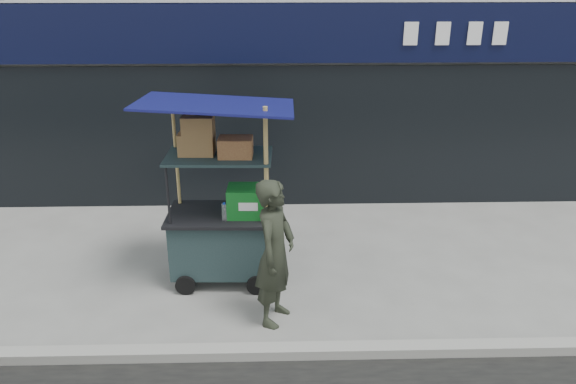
{
  "coord_description": "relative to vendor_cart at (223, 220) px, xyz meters",
  "views": [
    {
      "loc": [
        0.06,
        -5.11,
        3.93
      ],
      "look_at": [
        0.22,
        1.2,
        1.34
      ],
      "focal_mm": 35.0,
      "sensor_mm": 36.0,
      "label": 1
    }
  ],
  "objects": [
    {
      "name": "ground",
      "position": [
        0.6,
        -1.43,
        -0.87
      ],
      "size": [
        80.0,
        80.0,
        0.0
      ],
      "primitive_type": "plane",
      "color": "slate",
      "rests_on": "ground"
    },
    {
      "name": "curb",
      "position": [
        0.6,
        -1.63,
        -0.81
      ],
      "size": [
        80.0,
        0.18,
        0.12
      ],
      "primitive_type": "cube",
      "color": "gray",
      "rests_on": "ground"
    },
    {
      "name": "vendor_cart",
      "position": [
        0.0,
        0.0,
        0.0
      ],
      "size": [
        1.86,
        1.34,
        2.47
      ],
      "rotation": [
        0.0,
        0.0,
        -0.03
      ],
      "color": "#1B2D2E",
      "rests_on": "ground"
    },
    {
      "name": "vendor_man",
      "position": [
        0.66,
        -0.93,
        0.02
      ],
      "size": [
        0.63,
        0.75,
        1.77
      ],
      "primitive_type": "imported",
      "rotation": [
        0.0,
        0.0,
        1.19
      ],
      "color": "#252A1F",
      "rests_on": "ground"
    }
  ]
}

